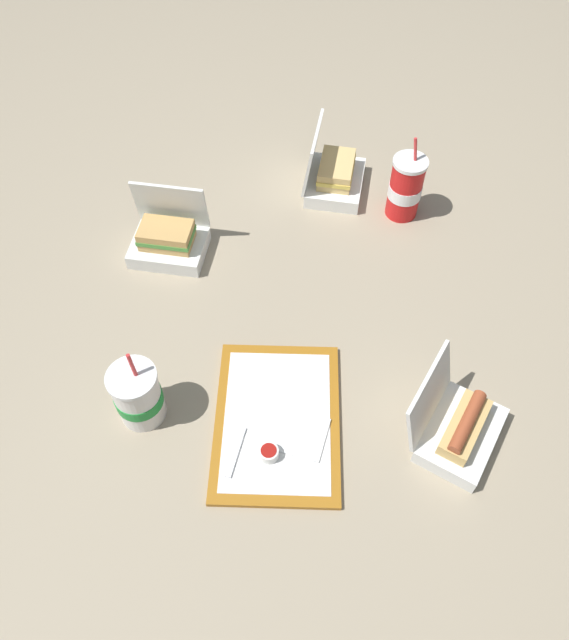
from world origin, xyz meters
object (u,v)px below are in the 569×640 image
at_px(ketchup_cup, 269,453).
at_px(clamshell_sandwich_center, 168,239).
at_px(clamshell_sandwich_back, 333,175).
at_px(soda_cup_back, 138,395).
at_px(clamshell_hotdog_front, 458,428).
at_px(soda_cup_corner, 405,188).
at_px(food_tray, 277,421).
at_px(plastic_fork, 236,452).

bearing_deg(ketchup_cup, clamshell_sandwich_center, 26.37).
relative_size(ketchup_cup, clamshell_sandwich_back, 0.19).
height_order(clamshell_sandwich_back, soda_cup_back, soda_cup_back).
bearing_deg(clamshell_hotdog_front, soda_cup_back, 86.70).
bearing_deg(ketchup_cup, soda_cup_corner, -24.21).
height_order(clamshell_sandwich_center, clamshell_hotdog_front, clamshell_sandwich_center).
bearing_deg(clamshell_sandwich_center, ketchup_cup, -153.63).
relative_size(soda_cup_corner, soda_cup_back, 1.13).
distance_m(food_tray, soda_cup_corner, 0.71).
bearing_deg(plastic_fork, soda_cup_back, 77.96).
bearing_deg(soda_cup_corner, soda_cup_back, 136.39).
xyz_separation_m(ketchup_cup, clamshell_sandwich_center, (0.56, 0.28, 0.02)).
xyz_separation_m(clamshell_sandwich_center, soda_cup_back, (-0.46, -0.01, 0.03)).
distance_m(ketchup_cup, soda_cup_back, 0.29).
relative_size(food_tray, clamshell_hotdog_front, 1.48).
relative_size(clamshell_sandwich_center, soda_cup_back, 0.96).
distance_m(food_tray, clamshell_sandwich_center, 0.56).
height_order(ketchup_cup, soda_cup_back, soda_cup_back).
relative_size(food_tray, clamshell_sandwich_center, 1.85).
bearing_deg(clamshell_hotdog_front, clamshell_sandwich_back, 17.73).
distance_m(clamshell_sandwich_center, clamshell_hotdog_front, 0.82).
height_order(clamshell_sandwich_back, clamshell_hotdog_front, clamshell_sandwich_back).
relative_size(clamshell_sandwich_back, soda_cup_corner, 0.90).
height_order(clamshell_hotdog_front, soda_cup_back, soda_cup_back).
distance_m(soda_cup_corner, soda_cup_back, 0.86).
relative_size(clamshell_sandwich_center, clamshell_hotdog_front, 0.80).
xyz_separation_m(ketchup_cup, soda_cup_corner, (0.72, -0.32, 0.06)).
relative_size(ketchup_cup, clamshell_hotdog_front, 0.16).
height_order(food_tray, ketchup_cup, ketchup_cup).
distance_m(ketchup_cup, clamshell_sandwich_back, 0.82).
bearing_deg(soda_cup_back, clamshell_sandwich_center, 0.88).
distance_m(ketchup_cup, soda_cup_corner, 0.79).
xyz_separation_m(ketchup_cup, soda_cup_back, (0.10, 0.27, 0.05)).
bearing_deg(soda_cup_back, clamshell_sandwich_back, -29.87).
bearing_deg(soda_cup_back, soda_cup_corner, -43.61).
xyz_separation_m(clamshell_sandwich_back, soda_cup_back, (-0.71, 0.41, 0.03)).
relative_size(food_tray, soda_cup_back, 1.78).
height_order(plastic_fork, clamshell_hotdog_front, clamshell_hotdog_front).
bearing_deg(ketchup_cup, plastic_fork, 86.17).
distance_m(clamshell_sandwich_back, soda_cup_corner, 0.21).
height_order(clamshell_sandwich_back, soda_cup_corner, soda_cup_corner).
bearing_deg(clamshell_sandwich_center, plastic_fork, -159.24).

